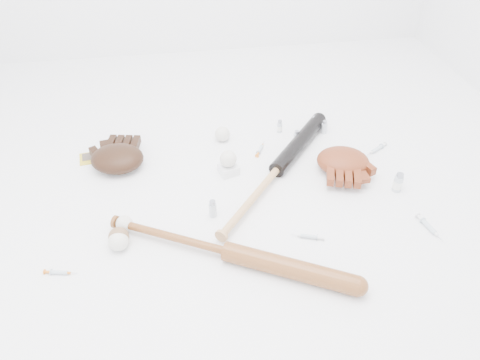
{
  "coord_description": "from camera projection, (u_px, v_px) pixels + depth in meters",
  "views": [
    {
      "loc": [
        -0.23,
        -1.49,
        1.31
      ],
      "look_at": [
        0.0,
        0.03,
        0.06
      ],
      "focal_mm": 35.0,
      "sensor_mm": 36.0,
      "label": 1
    }
  ],
  "objects": [
    {
      "name": "vial_4",
      "position": [
        213.0,
        208.0,
        1.87
      ],
      "size": [
        0.03,
        0.03,
        0.08
      ],
      "primitive_type": "cylinder",
      "color": "silver",
      "rests_on": "ground"
    },
    {
      "name": "baseball_aged",
      "position": [
        119.0,
        237.0,
        1.75
      ],
      "size": [
        0.08,
        0.08,
        0.08
      ],
      "primitive_type": "sphere",
      "color": "brown",
      "rests_on": "ground"
    },
    {
      "name": "vial_2",
      "position": [
        296.0,
        137.0,
        2.27
      ],
      "size": [
        0.03,
        0.03,
        0.07
      ],
      "primitive_type": "cylinder",
      "color": "silver",
      "rests_on": "ground"
    },
    {
      "name": "bat_wood",
      "position": [
        227.0,
        252.0,
        1.69
      ],
      "size": [
        0.91,
        0.54,
        0.07
      ],
      "primitive_type": null,
      "rotation": [
        0.0,
        0.0,
        -0.49
      ],
      "color": "brown",
      "rests_on": "ground"
    },
    {
      "name": "syringe_1",
      "position": [
        309.0,
        237.0,
        1.79
      ],
      "size": [
        0.14,
        0.07,
        0.02
      ],
      "primitive_type": null,
      "rotation": [
        0.0,
        0.0,
        2.8
      ],
      "color": "#ADBCC6",
      "rests_on": "ground"
    },
    {
      "name": "vial_3",
      "position": [
        398.0,
        182.0,
        1.99
      ],
      "size": [
        0.04,
        0.04,
        0.09
      ],
      "primitive_type": "cylinder",
      "color": "silver",
      "rests_on": "ground"
    },
    {
      "name": "glove_dark",
      "position": [
        117.0,
        158.0,
        2.11
      ],
      "size": [
        0.33,
        0.33,
        0.1
      ],
      "primitive_type": null,
      "rotation": [
        0.0,
        0.0,
        -0.2
      ],
      "color": "black",
      "rests_on": "ground"
    },
    {
      "name": "syringe_4",
      "position": [
        377.0,
        149.0,
        2.24
      ],
      "size": [
        0.15,
        0.11,
        0.02
      ],
      "primitive_type": null,
      "rotation": [
        0.0,
        0.0,
        3.7
      ],
      "color": "#ADBCC6",
      "rests_on": "ground"
    },
    {
      "name": "baseball_on_pedestal",
      "position": [
        228.0,
        159.0,
        2.06
      ],
      "size": [
        0.07,
        0.07,
        0.07
      ],
      "primitive_type": "sphere",
      "color": "silver",
      "rests_on": "pedestal"
    },
    {
      "name": "syringe_3",
      "position": [
        429.0,
        227.0,
        1.83
      ],
      "size": [
        0.06,
        0.17,
        0.02
      ],
      "primitive_type": null,
      "rotation": [
        0.0,
        0.0,
        -1.36
      ],
      "color": "#ADBCC6",
      "rests_on": "ground"
    },
    {
      "name": "glove_tan",
      "position": [
        343.0,
        161.0,
        2.1
      ],
      "size": [
        0.35,
        0.35,
        0.1
      ],
      "primitive_type": null,
      "rotation": [
        0.0,
        0.0,
        2.85
      ],
      "color": "maroon",
      "rests_on": "ground"
    },
    {
      "name": "vial_1",
      "position": [
        314.0,
        123.0,
        2.37
      ],
      "size": [
        0.03,
        0.03,
        0.07
      ],
      "primitive_type": "cylinder",
      "color": "silver",
      "rests_on": "ground"
    },
    {
      "name": "baseball_left",
      "position": [
        124.0,
        224.0,
        1.81
      ],
      "size": [
        0.07,
        0.07,
        0.07
      ],
      "primitive_type": "sphere",
      "color": "silver",
      "rests_on": "ground"
    },
    {
      "name": "syringe_0",
      "position": [
        59.0,
        272.0,
        1.66
      ],
      "size": [
        0.13,
        0.05,
        0.02
      ],
      "primitive_type": null,
      "rotation": [
        0.0,
        0.0,
        -0.21
      ],
      "color": "#ADBCC6",
      "rests_on": "ground"
    },
    {
      "name": "bat_dark",
      "position": [
        277.0,
        169.0,
        2.07
      ],
      "size": [
        0.69,
        0.83,
        0.07
      ],
      "primitive_type": null,
      "rotation": [
        0.0,
        0.0,
        0.89
      ],
      "color": "black",
      "rests_on": "ground"
    },
    {
      "name": "vial_0",
      "position": [
        324.0,
        127.0,
        2.34
      ],
      "size": [
        0.03,
        0.03,
        0.07
      ],
      "primitive_type": "cylinder",
      "color": "silver",
      "rests_on": "ground"
    },
    {
      "name": "vial_5",
      "position": [
        280.0,
        126.0,
        2.35
      ],
      "size": [
        0.03,
        0.03,
        0.07
      ],
      "primitive_type": "cylinder",
      "color": "silver",
      "rests_on": "ground"
    },
    {
      "name": "syringe_2",
      "position": [
        260.0,
        149.0,
        2.24
      ],
      "size": [
        0.08,
        0.13,
        0.02
      ],
      "primitive_type": null,
      "rotation": [
        0.0,
        0.0,
        1.1
      ],
      "color": "#ADBCC6",
      "rests_on": "ground"
    },
    {
      "name": "pedestal",
      "position": [
        228.0,
        169.0,
        2.1
      ],
      "size": [
        0.1,
        0.1,
        0.04
      ],
      "primitive_type": "cube",
      "rotation": [
        0.0,
        0.0,
        0.33
      ],
      "color": "white",
      "rests_on": "ground"
    },
    {
      "name": "baseball_upper",
      "position": [
        222.0,
        134.0,
        2.29
      ],
      "size": [
        0.07,
        0.07,
        0.07
      ],
      "primitive_type": "sphere",
      "color": "silver",
      "rests_on": "ground"
    },
    {
      "name": "baseball_mid",
      "position": [
        119.0,
        241.0,
        1.73
      ],
      "size": [
        0.08,
        0.08,
        0.08
      ],
      "primitive_type": "sphere",
      "color": "silver",
      "rests_on": "ground"
    },
    {
      "name": "trading_card",
      "position": [
        87.0,
        159.0,
        2.19
      ],
      "size": [
        0.08,
        0.1,
        0.01
      ],
      "primitive_type": "cube",
      "rotation": [
        0.0,
        0.0,
        0.13
      ],
      "color": "gold",
      "rests_on": "ground"
    }
  ]
}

